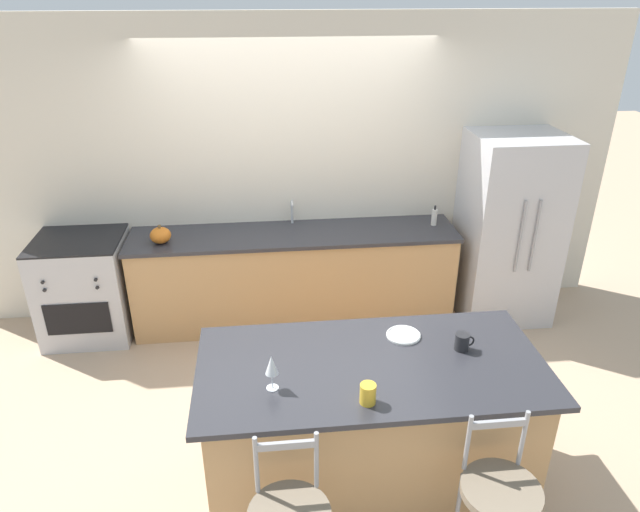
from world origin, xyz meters
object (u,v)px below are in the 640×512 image
Objects in this scene: bar_stool_far at (498,505)px; dinner_plate at (404,335)px; refrigerator at (508,229)px; wine_glass at (272,366)px; pumpkin_decoration at (160,235)px; tumbler_cup at (368,394)px; soap_bottle at (434,217)px; oven_range at (86,287)px; coffee_mug at (462,342)px.

bar_stool_far is 1.07m from dinner_plate.
refrigerator is 2.22m from dinner_plate.
dinner_plate is (-0.28, 0.95, 0.40)m from bar_stool_far.
wine_glass is (-0.82, -0.41, 0.14)m from dinner_plate.
bar_stool_far is 5.74× the size of pumpkin_decoration.
soap_bottle is (1.06, 2.39, -0.03)m from tumbler_cup.
dinner_plate is (2.42, -1.75, 0.48)m from oven_range.
tumbler_cup is at bearing 148.37° from bar_stool_far.
wine_glass is 2.28m from pumpkin_decoration.
tumbler_cup is 0.64× the size of pumpkin_decoration.
coffee_mug is at bearing -101.85° from soap_bottle.
wine_glass reaches higher than tumbler_cup.
refrigerator is 14.51× the size of coffee_mug.
dinner_plate is 0.93m from wine_glass.
bar_stool_far is at bearing -73.82° from dinner_plate.
tumbler_cup is at bearing -48.12° from oven_range.
tumbler_cup is (0.49, -0.17, -0.09)m from wine_glass.
refrigerator is at bearing 67.20° from bar_stool_far.
dinner_plate is 1.01× the size of wine_glass.
coffee_mug is at bearing -119.98° from refrigerator.
refrigerator is at bearing 43.80° from wine_glass.
refrigerator is at bearing 60.02° from coffee_mug.
soap_bottle is at bearing 55.23° from wine_glass.
coffee_mug is (1.13, 0.24, -0.10)m from wine_glass.
bar_stool_far is at bearing -92.47° from coffee_mug.
soap_bottle is at bearing 66.15° from tumbler_cup.
wine_glass is 0.52m from tumbler_cup.
coffee_mug is at bearing 32.44° from tumbler_cup.
oven_range is 3.81m from bar_stool_far.
refrigerator is 2.88m from tumbler_cup.
wine_glass reaches higher than coffee_mug.
bar_stool_far is at bearing -45.07° from oven_range.
coffee_mug is 0.68× the size of pumpkin_decoration.
soap_bottle reaches higher than pumpkin_decoration.
oven_range is at bearing 144.15° from dinner_plate.
dinner_plate is 1.13× the size of soap_bottle.
refrigerator reaches higher than tumbler_cup.
tumbler_cup reaches higher than oven_range.
wine_glass is at bearing -168.01° from coffee_mug.
coffee_mug is at bearing -28.82° from dinner_plate.
wine_glass is (-2.22, -2.13, 0.22)m from refrigerator.
bar_stool_far reaches higher than dinner_plate.
wine_glass is (1.60, -2.16, 0.62)m from oven_range.
soap_bottle is at bearing 3.12° from pumpkin_decoration.
bar_stool_far is 1.34m from wine_glass.
pumpkin_decoration reaches higher than oven_range.
tumbler_cup reaches higher than coffee_mug.
coffee_mug is (-1.09, -1.89, 0.13)m from refrigerator.
pumpkin_decoration is at bearing -179.40° from refrigerator.
soap_bottle reaches higher than oven_range.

